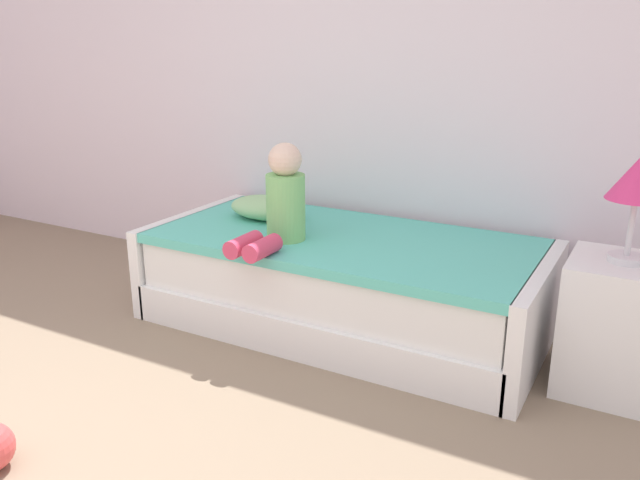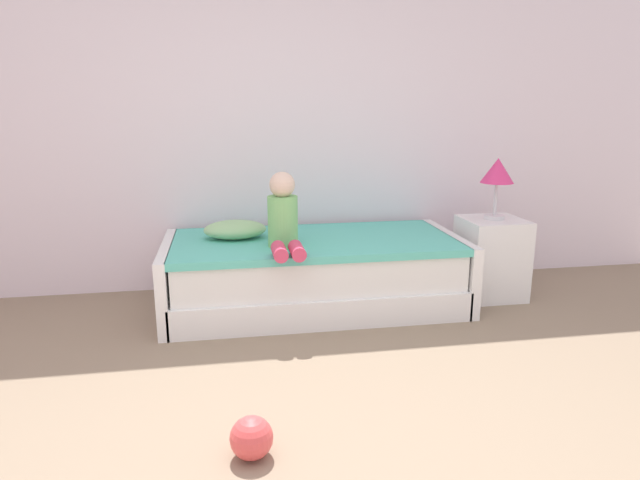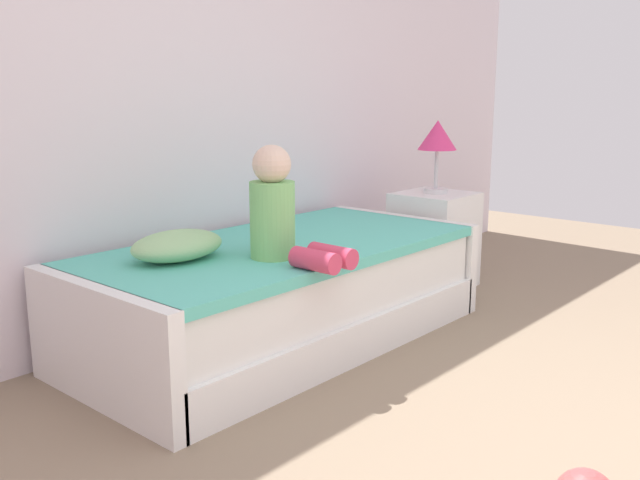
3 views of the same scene
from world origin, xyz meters
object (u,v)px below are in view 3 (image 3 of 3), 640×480
at_px(table_lamp, 437,139).
at_px(child_figure, 280,213).
at_px(pillow, 177,245).
at_px(nightstand, 434,240).
at_px(bed, 282,293).

relative_size(table_lamp, child_figure, 0.88).
bearing_deg(pillow, nightstand, -3.86).
xyz_separation_m(child_figure, pillow, (-0.31, 0.33, -0.14)).
bearing_deg(child_figure, bed, 43.66).
relative_size(bed, child_figure, 4.14).
distance_m(bed, table_lamp, 1.52).
relative_size(nightstand, table_lamp, 1.33).
relative_size(nightstand, child_figure, 1.18).
height_order(nightstand, pillow, pillow).
relative_size(bed, pillow, 4.80).
bearing_deg(nightstand, pillow, 176.14).
distance_m(bed, pillow, 0.64).
distance_m(bed, nightstand, 1.35).
bearing_deg(table_lamp, nightstand, 0.00).
distance_m(child_figure, pillow, 0.47).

